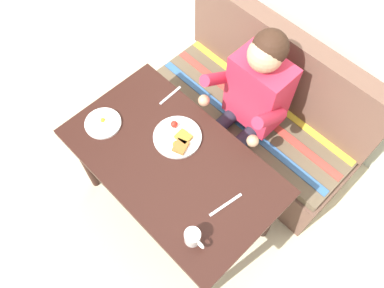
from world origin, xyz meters
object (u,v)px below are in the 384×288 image
at_px(person, 250,100).
at_px(plate_eggs, 103,123).
at_px(coffee_mug, 193,237).
at_px(plate_breakfast, 178,137).
at_px(knife, 226,205).
at_px(couch, 256,117).
at_px(table, 173,167).
at_px(fork, 170,95).

xyz_separation_m(person, plate_eggs, (-0.47, -0.71, -0.00)).
bearing_deg(coffee_mug, plate_breakfast, 143.93).
bearing_deg(knife, person, 130.62).
distance_m(couch, plate_breakfast, 0.77).
xyz_separation_m(table, plate_breakfast, (-0.07, 0.11, 0.09)).
distance_m(plate_eggs, knife, 0.83).
relative_size(person, plate_breakfast, 4.51).
height_order(person, fork, person).
distance_m(plate_breakfast, coffee_mug, 0.57).
xyz_separation_m(person, plate_breakfast, (-0.11, -0.48, 0.00)).
bearing_deg(couch, fork, -123.56).
distance_m(table, couch, 0.83).
relative_size(table, coffee_mug, 10.17).
relative_size(couch, fork, 8.47).
bearing_deg(couch, coffee_mug, -68.59).
xyz_separation_m(coffee_mug, knife, (-0.01, 0.24, -0.04)).
height_order(couch, fork, couch).
bearing_deg(knife, coffee_mug, -77.72).
xyz_separation_m(couch, plate_eggs, (-0.44, -0.89, 0.41)).
relative_size(couch, coffee_mug, 12.20).
xyz_separation_m(table, fork, (-0.32, 0.28, 0.08)).
xyz_separation_m(fork, knife, (0.69, -0.26, 0.00)).
relative_size(person, coffee_mug, 10.27).
relative_size(plate_breakfast, fork, 1.58).
xyz_separation_m(table, couch, (0.00, 0.76, -0.32)).
xyz_separation_m(couch, knife, (0.38, -0.74, 0.40)).
height_order(table, plate_breakfast, plate_breakfast).
relative_size(person, fork, 7.13).
bearing_deg(knife, couch, 126.41).
distance_m(coffee_mug, knife, 0.25).
xyz_separation_m(coffee_mug, fork, (-0.71, 0.50, -0.04)).
bearing_deg(knife, fork, 168.98).
bearing_deg(table, person, 86.72).
height_order(person, plate_breakfast, person).
xyz_separation_m(plate_breakfast, knife, (0.45, -0.09, -0.01)).
bearing_deg(plate_breakfast, fork, 145.42).
height_order(table, fork, fork).
bearing_deg(plate_breakfast, couch, 83.45).
xyz_separation_m(table, person, (0.03, 0.59, 0.09)).
distance_m(table, plate_eggs, 0.47).
height_order(person, plate_eggs, person).
bearing_deg(person, knife, -58.98).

